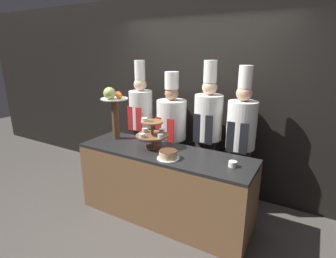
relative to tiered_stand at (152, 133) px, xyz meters
The scene contains 11 objects.
ground_plane 1.16m from the tiered_stand, 62.60° to the right, with size 14.00×14.00×0.00m, color #47423D.
wall_back 1.05m from the tiered_stand, 78.87° to the left, with size 10.00×0.06×2.80m.
buffet_counter 0.66m from the tiered_stand, 13.14° to the right, with size 2.14×0.65×0.89m.
tiered_stand is the anchor object (origin of this frame).
fruit_pedestal 0.66m from the tiered_stand, behind, with size 0.35×0.35×0.71m.
cake_round 0.43m from the tiered_stand, 30.79° to the right, with size 0.25×0.25×0.09m.
cup_white 1.04m from the tiered_stand, ahead, with size 0.09×0.09×0.06m.
chef_left 0.83m from the tiered_stand, 134.83° to the left, with size 0.35×0.35×1.90m.
chef_center_left 0.61m from the tiered_stand, 95.84° to the left, with size 0.42×0.42×1.76m.
chef_center_right 0.76m from the tiered_stand, 50.42° to the left, with size 0.37×0.37×1.92m.
chef_right 1.10m from the tiered_stand, 32.54° to the left, with size 0.36×0.36×1.87m.
Camera 1 is at (1.49, -2.15, 2.03)m, focal length 28.00 mm.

